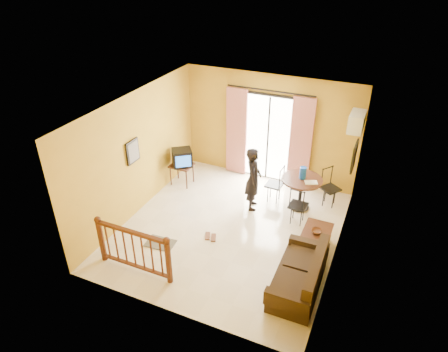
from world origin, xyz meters
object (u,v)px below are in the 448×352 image
at_px(coffee_table, 315,239).
at_px(standing_person, 253,179).
at_px(television, 182,158).
at_px(sofa, 301,277).
at_px(dining_table, 301,185).

distance_m(coffee_table, standing_person, 2.02).
height_order(television, sofa, television).
height_order(dining_table, standing_person, standing_person).
relative_size(sofa, standing_person, 1.07).
bearing_deg(coffee_table, standing_person, 150.16).
bearing_deg(coffee_table, dining_table, 115.57).
height_order(television, coffee_table, television).
bearing_deg(dining_table, standing_person, -157.00).
bearing_deg(television, standing_person, -44.50).
bearing_deg(sofa, coffee_table, 89.22).
relative_size(coffee_table, standing_person, 0.64).
bearing_deg(sofa, dining_table, 103.98).
relative_size(coffee_table, sofa, 0.60).
height_order(sofa, standing_person, standing_person).
distance_m(television, standing_person, 2.03).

